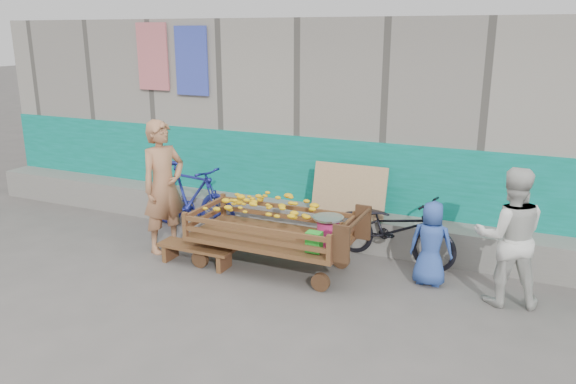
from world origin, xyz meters
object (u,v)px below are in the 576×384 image
at_px(woman, 509,237).
at_px(child, 431,244).
at_px(bench, 196,251).
at_px(bicycle_blue, 191,197).
at_px(banana_cart, 268,221).
at_px(vendor_man, 164,187).
at_px(bicycle_dark, 393,229).

bearing_deg(woman, child, -23.19).
distance_m(bench, bicycle_blue, 1.32).
bearing_deg(child, banana_cart, 8.51).
bearing_deg(bicycle_blue, vendor_man, -160.97).
relative_size(bicycle_dark, bicycle_blue, 0.99).
bearing_deg(bicycle_blue, banana_cart, -104.76).
xyz_separation_m(vendor_man, woman, (4.21, 0.25, -0.12)).
relative_size(banana_cart, vendor_man, 1.20).
bearing_deg(woman, vendor_man, -10.80).
bearing_deg(vendor_man, bench, -93.55).
bearing_deg(child, bench, 11.11).
bearing_deg(bicycle_dark, child, -119.63).
bearing_deg(banana_cart, bench, -161.50).
bearing_deg(bicycle_dark, vendor_man, 117.64).
relative_size(vendor_man, bicycle_dark, 1.05).
relative_size(vendor_man, woman, 1.17).
bearing_deg(child, bicycle_dark, -42.30).
bearing_deg(vendor_man, woman, -68.30).
height_order(woman, bicycle_dark, woman).
distance_m(bench, bicycle_dark, 2.48).
bearing_deg(bench, woman, 8.01).
height_order(vendor_man, woman, vendor_man).
xyz_separation_m(banana_cart, bicycle_blue, (-1.62, 0.74, -0.10)).
height_order(child, bicycle_dark, child).
relative_size(vendor_man, child, 1.76).
xyz_separation_m(bench, woman, (3.58, 0.50, 0.57)).
relative_size(woman, child, 1.51).
height_order(vendor_man, child, vendor_man).
distance_m(woman, bicycle_blue, 4.38).
distance_m(vendor_man, child, 3.44).
height_order(child, bicycle_blue, bicycle_blue).
bearing_deg(bicycle_blue, woman, -87.00).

